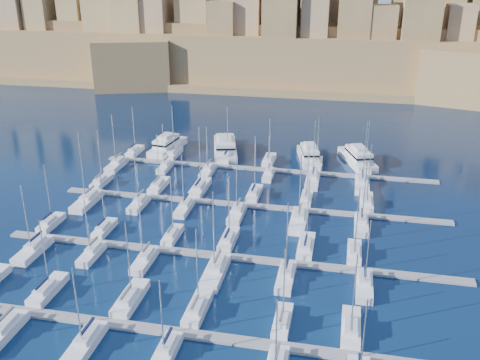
% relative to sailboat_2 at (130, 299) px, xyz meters
% --- Properties ---
extents(ground, '(600.00, 600.00, 0.00)m').
position_rel_sailboat_2_xyz_m(ground, '(11.16, 28.35, -0.75)').
color(ground, black).
rests_on(ground, ground).
extents(pontoon_near, '(84.00, 2.00, 0.40)m').
position_rel_sailboat_2_xyz_m(pontoon_near, '(11.16, -5.65, -0.55)').
color(pontoon_near, slate).
rests_on(pontoon_near, ground).
extents(pontoon_mid_near, '(84.00, 2.00, 0.40)m').
position_rel_sailboat_2_xyz_m(pontoon_mid_near, '(11.16, 16.35, -0.55)').
color(pontoon_mid_near, slate).
rests_on(pontoon_mid_near, ground).
extents(pontoon_mid_far, '(84.00, 2.00, 0.40)m').
position_rel_sailboat_2_xyz_m(pontoon_mid_far, '(11.16, 38.35, -0.55)').
color(pontoon_mid_far, slate).
rests_on(pontoon_mid_far, ground).
extents(pontoon_far, '(84.00, 2.00, 0.40)m').
position_rel_sailboat_2_xyz_m(pontoon_far, '(11.16, 60.35, -0.55)').
color(pontoon_far, slate).
rests_on(pontoon_far, ground).
extents(sailboat_1, '(2.64, 8.80, 12.97)m').
position_rel_sailboat_2_xyz_m(sailboat_1, '(-13.73, -0.36, -0.01)').
color(sailboat_1, silver).
rests_on(sailboat_1, ground).
extents(sailboat_2, '(2.86, 9.54, 13.90)m').
position_rel_sailboat_2_xyz_m(sailboat_2, '(0.00, 0.00, 0.00)').
color(sailboat_2, silver).
rests_on(sailboat_2, ground).
extents(sailboat_3, '(2.67, 8.89, 14.08)m').
position_rel_sailboat_2_xyz_m(sailboat_3, '(10.83, -0.32, -0.00)').
color(sailboat_3, silver).
rests_on(sailboat_3, ground).
extents(sailboat_4, '(2.35, 7.83, 12.67)m').
position_rel_sailboat_2_xyz_m(sailboat_4, '(23.67, -0.84, -0.02)').
color(sailboat_4, silver).
rests_on(sailboat_4, ground).
extents(sailboat_5, '(2.66, 8.88, 12.61)m').
position_rel_sailboat_2_xyz_m(sailboat_5, '(33.37, -0.32, -0.02)').
color(sailboat_5, silver).
rests_on(sailboat_5, ground).
extents(sailboat_7, '(2.90, 9.66, 16.55)m').
position_rel_sailboat_2_xyz_m(sailboat_7, '(-14.39, -11.36, 0.02)').
color(sailboat_7, silver).
rests_on(sailboat_7, ground).
extents(sailboat_8, '(2.78, 9.27, 13.28)m').
position_rel_sailboat_2_xyz_m(sailboat_8, '(-1.94, -11.17, -0.01)').
color(sailboat_8, silver).
rests_on(sailboat_8, ground).
extents(sailboat_9, '(2.48, 8.25, 12.62)m').
position_rel_sailboat_2_xyz_m(sailboat_9, '(9.39, -10.67, -0.02)').
color(sailboat_9, silver).
rests_on(sailboat_9, ground).
extents(sailboat_12, '(2.32, 7.74, 13.19)m').
position_rel_sailboat_2_xyz_m(sailboat_12, '(-25.56, 21.12, -0.02)').
color(sailboat_12, silver).
rests_on(sailboat_12, ground).
extents(sailboat_13, '(2.27, 7.56, 11.99)m').
position_rel_sailboat_2_xyz_m(sailboat_13, '(-14.05, 21.03, -0.03)').
color(sailboat_13, silver).
rests_on(sailboat_13, ground).
extents(sailboat_14, '(2.28, 7.61, 12.61)m').
position_rel_sailboat_2_xyz_m(sailboat_14, '(-0.21, 21.05, -0.02)').
color(sailboat_14, silver).
rests_on(sailboat_14, ground).
extents(sailboat_15, '(2.57, 8.57, 12.93)m').
position_rel_sailboat_2_xyz_m(sailboat_15, '(10.61, 21.52, -0.02)').
color(sailboat_15, silver).
rests_on(sailboat_15, ground).
extents(sailboat_16, '(2.77, 9.25, 14.24)m').
position_rel_sailboat_2_xyz_m(sailboat_16, '(24.99, 21.86, 0.00)').
color(sailboat_16, silver).
rests_on(sailboat_16, ground).
extents(sailboat_17, '(2.46, 8.20, 13.30)m').
position_rel_sailboat_2_xyz_m(sailboat_17, '(33.64, 21.34, -0.01)').
color(sailboat_17, silver).
rests_on(sailboat_17, ground).
extents(sailboat_18, '(2.90, 9.67, 13.89)m').
position_rel_sailboat_2_xyz_m(sailboat_18, '(-22.98, 10.64, 0.00)').
color(sailboat_18, silver).
rests_on(sailboat_18, ground).
extents(sailboat_19, '(2.34, 7.79, 11.83)m').
position_rel_sailboat_2_xyz_m(sailboat_19, '(-12.06, 11.56, -0.03)').
color(sailboat_19, silver).
rests_on(sailboat_19, ground).
extents(sailboat_20, '(2.49, 8.29, 12.76)m').
position_rel_sailboat_2_xyz_m(sailboat_20, '(-2.03, 11.31, -0.02)').
color(sailboat_20, silver).
rests_on(sailboat_20, ground).
extents(sailboat_21, '(3.16, 10.54, 15.89)m').
position_rel_sailboat_2_xyz_m(sailboat_21, '(10.94, 10.21, 0.03)').
color(sailboat_21, silver).
rests_on(sailboat_21, ground).
extents(sailboat_22, '(2.68, 8.92, 14.59)m').
position_rel_sailboat_2_xyz_m(sailboat_22, '(22.70, 11.00, 0.00)').
color(sailboat_22, silver).
rests_on(sailboat_22, ground).
extents(sailboat_23, '(2.63, 8.77, 12.95)m').
position_rel_sailboat_2_xyz_m(sailboat_23, '(35.31, 11.08, -0.01)').
color(sailboat_23, silver).
rests_on(sailboat_23, ground).
extents(sailboat_24, '(2.38, 7.93, 13.46)m').
position_rel_sailboat_2_xyz_m(sailboat_24, '(-25.21, 43.21, -0.01)').
color(sailboat_24, silver).
rests_on(sailboat_24, ground).
extents(sailboat_25, '(2.67, 8.89, 13.13)m').
position_rel_sailboat_2_xyz_m(sailboat_25, '(-11.07, 43.68, -0.01)').
color(sailboat_25, silver).
rests_on(sailboat_25, ground).
extents(sailboat_26, '(3.01, 10.02, 15.35)m').
position_rel_sailboat_2_xyz_m(sailboat_26, '(-1.33, 44.24, 0.02)').
color(sailboat_26, silver).
rests_on(sailboat_26, ground).
extents(sailboat_27, '(2.60, 8.66, 14.39)m').
position_rel_sailboat_2_xyz_m(sailboat_27, '(11.47, 43.57, -0.00)').
color(sailboat_27, silver).
rests_on(sailboat_27, ground).
extents(sailboat_28, '(2.36, 7.87, 13.07)m').
position_rel_sailboat_2_xyz_m(sailboat_28, '(23.16, 43.18, -0.02)').
color(sailboat_28, silver).
rests_on(sailboat_28, ground).
extents(sailboat_29, '(2.78, 9.28, 13.99)m').
position_rel_sailboat_2_xyz_m(sailboat_29, '(36.01, 43.87, -0.00)').
color(sailboat_29, silver).
rests_on(sailboat_29, ground).
extents(sailboat_30, '(3.16, 10.52, 16.99)m').
position_rel_sailboat_2_xyz_m(sailboat_30, '(-23.29, 32.22, 0.03)').
color(sailboat_30, silver).
rests_on(sailboat_30, ground).
extents(sailboat_31, '(2.49, 8.29, 14.15)m').
position_rel_sailboat_2_xyz_m(sailboat_31, '(-11.79, 33.31, -0.01)').
color(sailboat_31, silver).
rests_on(sailboat_31, ground).
extents(sailboat_32, '(2.49, 8.30, 13.02)m').
position_rel_sailboat_2_xyz_m(sailboat_32, '(-1.60, 33.30, -0.02)').
color(sailboat_32, silver).
rests_on(sailboat_32, ground).
extents(sailboat_33, '(2.67, 8.90, 14.13)m').
position_rel_sailboat_2_xyz_m(sailboat_33, '(9.82, 33.01, -0.00)').
color(sailboat_33, silver).
rests_on(sailboat_33, ground).
extents(sailboat_34, '(3.20, 10.68, 15.43)m').
position_rel_sailboat_2_xyz_m(sailboat_34, '(22.64, 32.14, 0.02)').
color(sailboat_34, silver).
rests_on(sailboat_34, ground).
extents(sailboat_35, '(2.68, 8.95, 14.41)m').
position_rel_sailboat_2_xyz_m(sailboat_35, '(34.90, 32.99, -0.00)').
color(sailboat_35, silver).
rests_on(sailboat_35, ground).
extents(sailboat_36, '(2.48, 8.28, 13.44)m').
position_rel_sailboat_2_xyz_m(sailboat_36, '(-25.83, 65.38, -0.01)').
color(sailboat_36, silver).
rests_on(sailboat_36, ground).
extents(sailboat_37, '(2.67, 8.91, 14.26)m').
position_rel_sailboat_2_xyz_m(sailboat_37, '(-14.80, 65.69, -0.00)').
color(sailboat_37, silver).
rests_on(sailboat_37, ground).
extents(sailboat_38, '(2.69, 8.96, 14.68)m').
position_rel_sailboat_2_xyz_m(sailboat_38, '(0.17, 65.71, 0.00)').
color(sailboat_38, silver).
rests_on(sailboat_38, ground).
extents(sailboat_39, '(2.71, 9.03, 12.10)m').
position_rel_sailboat_2_xyz_m(sailboat_39, '(11.34, 65.75, -0.02)').
color(sailboat_39, silver).
rests_on(sailboat_39, ground).
extents(sailboat_40, '(2.66, 8.88, 13.41)m').
position_rel_sailboat_2_xyz_m(sailboat_40, '(23.73, 65.68, -0.01)').
color(sailboat_40, silver).
rests_on(sailboat_40, ground).
extents(sailboat_41, '(2.65, 8.83, 13.34)m').
position_rel_sailboat_2_xyz_m(sailboat_41, '(36.05, 65.65, -0.01)').
color(sailboat_41, silver).
rests_on(sailboat_41, ground).
extents(sailboat_42, '(2.84, 9.45, 14.35)m').
position_rel_sailboat_2_xyz_m(sailboat_42, '(-26.31, 54.74, 0.00)').
color(sailboat_42, silver).
rests_on(sailboat_42, ground).
extents(sailboat_43, '(2.29, 7.64, 12.36)m').
position_rel_sailboat_2_xyz_m(sailboat_43, '(-13.63, 55.63, -0.03)').
color(sailboat_43, silver).
rests_on(sailboat_43, ground).
extents(sailboat_44, '(2.60, 8.68, 12.47)m').
position_rel_sailboat_2_xyz_m(sailboat_44, '(-2.31, 55.12, -0.02)').
color(sailboat_44, silver).
rests_on(sailboat_44, ground).
extents(sailboat_45, '(2.27, 7.57, 11.01)m').
position_rel_sailboat_2_xyz_m(sailboat_45, '(12.84, 55.67, -0.04)').
color(sailboat_45, silver).
rests_on(sailboat_45, ground).
extents(sailboat_46, '(3.08, 10.28, 15.84)m').
position_rel_sailboat_2_xyz_m(sailboat_46, '(23.63, 54.33, 0.02)').
color(sailboat_46, silver).
rests_on(sailboat_46, ground).
extents(sailboat_47, '(3.20, 10.68, 16.41)m').
position_rel_sailboat_2_xyz_m(sailboat_47, '(35.13, 54.14, 0.03)').
color(sailboat_47, silver).
rests_on(sailboat_47, ground).
extents(motor_yacht_a, '(6.78, 16.42, 5.25)m').
position_rel_sailboat_2_xyz_m(motor_yacht_a, '(-17.85, 69.51, 0.98)').
color(motor_yacht_a, silver).
rests_on(motor_yacht_a, ground).
extents(motor_yacht_b, '(10.78, 20.63, 5.25)m').
position_rel_sailboat_2_xyz_m(motor_yacht_b, '(-1.74, 71.36, 0.98)').
color(motor_yacht_b, silver).
rests_on(motor_yacht_b, ground).
extents(motor_yacht_c, '(7.80, 15.97, 5.25)m').
position_rel_sailboat_2_xyz_m(motor_yacht_c, '(21.48, 69.22, 0.98)').
color(motor_yacht_c, silver).
rests_on(motor_yacht_c, ground).
extents(motor_yacht_d, '(10.51, 17.58, 5.25)m').
position_rel_sailboat_2_xyz_m(motor_yacht_d, '(34.02, 69.97, 0.98)').
color(motor_yacht_d, silver).
rests_on(motor_yacht_d, ground).
extents(fortified_city, '(460.00, 108.95, 59.52)m').
position_rel_sailboat_2_xyz_m(fortified_city, '(10.98, 183.61, 13.99)').
color(fortified_city, brown).
rests_on(fortified_city, ground).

